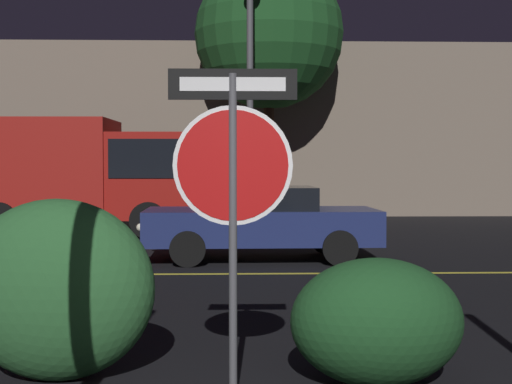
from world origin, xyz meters
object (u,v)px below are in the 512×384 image
object	(u,v)px
stop_sign	(233,166)
tree_0	(269,35)
street_lamp	(250,32)
hedge_bush_1	(57,290)
passing_car_2	(262,222)
delivery_truck	(89,171)
hedge_bush_2	(377,322)

from	to	relation	value
stop_sign	tree_0	size ratio (longest dim) A/B	0.30
stop_sign	street_lamp	size ratio (longest dim) A/B	0.31
hedge_bush_1	street_lamp	size ratio (longest dim) A/B	0.20
passing_car_2	delivery_truck	size ratio (longest dim) A/B	0.74
hedge_bush_2	tree_0	size ratio (longest dim) A/B	0.17
delivery_truck	tree_0	bearing A→B (deg)	133.45
stop_sign	hedge_bush_1	xyz separation A→B (m)	(-1.38, 0.47, -0.97)
hedge_bush_1	tree_0	bearing A→B (deg)	81.36
delivery_truck	hedge_bush_1	bearing A→B (deg)	11.66
hedge_bush_2	passing_car_2	xyz separation A→B (m)	(-0.59, 7.26, 0.18)
hedge_bush_2	delivery_truck	size ratio (longest dim) A/B	0.23
passing_car_2	tree_0	xyz separation A→B (m)	(0.55, 8.98, 4.94)
street_lamp	hedge_bush_2	bearing A→B (deg)	-86.67
delivery_truck	street_lamp	size ratio (longest dim) A/B	0.74
hedge_bush_2	delivery_truck	xyz separation A→B (m)	(-4.64, 12.08, 1.05)
hedge_bush_2	tree_0	bearing A→B (deg)	90.16
stop_sign	street_lamp	xyz separation A→B (m)	(0.39, 12.44, 3.26)
street_lamp	tree_0	bearing A→B (deg)	80.73
hedge_bush_1	delivery_truck	distance (m)	12.09
passing_car_2	street_lamp	world-z (taller)	street_lamp
stop_sign	hedge_bush_1	distance (m)	1.75
hedge_bush_1	tree_0	world-z (taller)	tree_0
delivery_truck	street_lamp	world-z (taller)	street_lamp
stop_sign	passing_car_2	world-z (taller)	stop_sign
stop_sign	hedge_bush_1	size ratio (longest dim) A/B	1.55
stop_sign	tree_0	world-z (taller)	tree_0
stop_sign	passing_car_2	xyz separation A→B (m)	(0.51, 7.52, -1.01)
stop_sign	hedge_bush_2	distance (m)	1.64
delivery_truck	tree_0	size ratio (longest dim) A/B	0.72
hedge_bush_2	hedge_bush_1	bearing A→B (deg)	175.26
hedge_bush_1	delivery_truck	size ratio (longest dim) A/B	0.27
hedge_bush_2	delivery_truck	distance (m)	12.98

